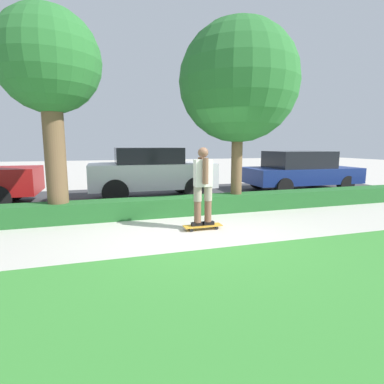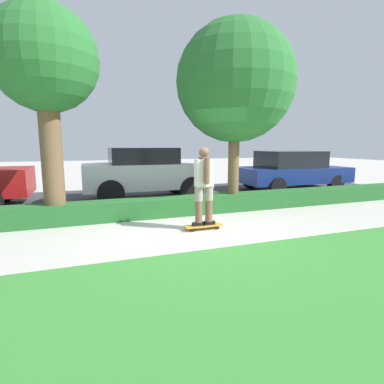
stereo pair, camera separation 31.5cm
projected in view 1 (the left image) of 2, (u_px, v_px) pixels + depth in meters
ground_plane at (198, 232)px, 5.94m from camera, size 60.00×60.00×0.00m
grass_lawn_strip at (288, 311)px, 3.11m from camera, size 18.67×4.00×0.01m
street_asphalt at (158, 197)px, 9.90m from camera, size 18.67×5.00×0.01m
hedge_row at (178, 206)px, 7.42m from camera, size 18.67×0.60×0.44m
skateboard at (203, 226)px, 6.12m from camera, size 0.79×0.24×0.09m
skater_person at (203, 185)px, 5.99m from camera, size 0.48×0.41×1.58m
tree_near at (49, 66)px, 6.20m from camera, size 2.14×2.14×4.51m
tree_mid at (239, 83)px, 7.45m from camera, size 2.98×2.98×4.75m
parked_car_middle at (151, 172)px, 9.56m from camera, size 3.89×1.88×1.63m
parked_car_rear at (300, 170)px, 11.29m from camera, size 4.24×2.05×1.48m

